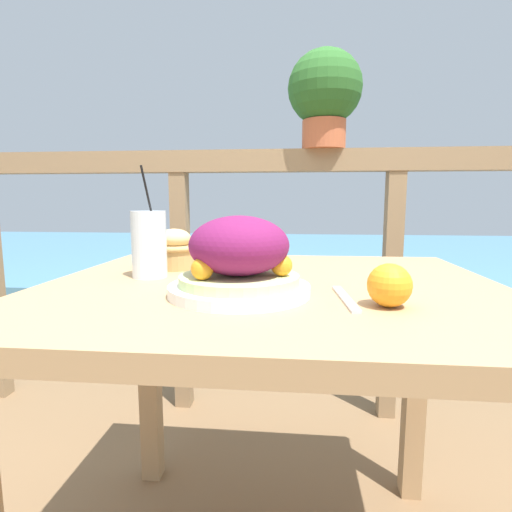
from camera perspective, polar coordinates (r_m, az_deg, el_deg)
patio_table at (r=0.90m, az=2.23°, el=-10.67°), size 0.97×0.85×0.77m
railing_fence at (r=1.71m, az=4.03°, el=3.62°), size 2.80×0.08×1.15m
sea_backdrop at (r=4.27m, az=4.98°, el=-1.92°), size 12.00×4.00×0.42m
salad_plate at (r=0.74m, az=-2.44°, el=-0.70°), size 0.27×0.27×0.15m
drink_glass at (r=0.95m, az=-15.02°, el=1.65°), size 0.08×0.08×0.25m
bread_basket at (r=1.08m, az=-11.52°, el=0.65°), size 0.17×0.17×0.10m
potted_plant at (r=1.76m, az=9.80°, el=21.92°), size 0.30×0.30×0.39m
knife at (r=0.74m, az=12.65°, el=-5.91°), size 0.03×0.18×0.00m
orange_near_basket at (r=0.70m, az=18.53°, el=-3.98°), size 0.07×0.07×0.07m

